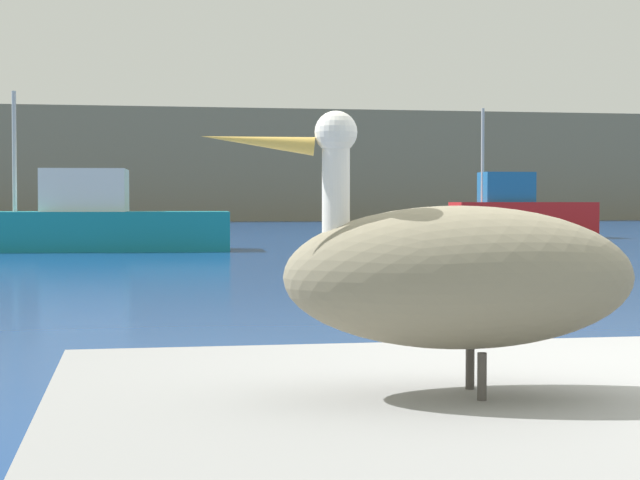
% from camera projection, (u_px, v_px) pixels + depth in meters
% --- Properties ---
extents(hillside_backdrop, '(140.00, 17.14, 8.18)m').
position_uv_depth(hillside_backdrop, '(160.00, 168.00, 83.68)').
color(hillside_backdrop, '#7F755B').
rests_on(hillside_backdrop, ground).
extents(pelican, '(1.44, 0.73, 0.92)m').
position_uv_depth(pelican, '(456.00, 275.00, 3.45)').
color(pelican, gray).
rests_on(pelican, pier_dock).
extents(fishing_boat_teal, '(7.53, 2.90, 4.42)m').
position_uv_depth(fishing_boat_teal, '(94.00, 223.00, 29.63)').
color(fishing_boat_teal, teal).
rests_on(fishing_boat_teal, ground).
extents(fishing_boat_red, '(5.39, 1.65, 4.87)m').
position_uv_depth(fishing_boat_red, '(520.00, 214.00, 40.11)').
color(fishing_boat_red, red).
rests_on(fishing_boat_red, ground).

